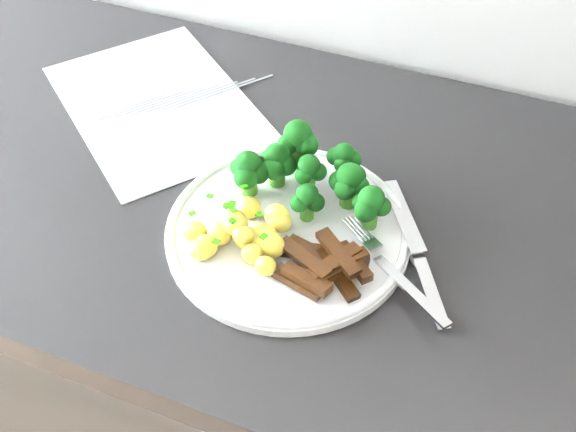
% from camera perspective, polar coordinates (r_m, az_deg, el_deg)
% --- Properties ---
extents(counter, '(2.33, 0.58, 0.87)m').
position_cam_1_polar(counter, '(1.16, 3.15, -14.78)').
color(counter, black).
rests_on(counter, ground).
extents(recipe_paper, '(0.38, 0.36, 0.00)m').
position_cam_1_polar(recipe_paper, '(0.97, -10.53, 8.96)').
color(recipe_paper, silver).
rests_on(recipe_paper, counter).
extents(plate, '(0.27, 0.27, 0.02)m').
position_cam_1_polar(plate, '(0.77, 0.00, -1.13)').
color(plate, white).
rests_on(plate, counter).
extents(broccoli, '(0.19, 0.11, 0.07)m').
position_cam_1_polar(broccoli, '(0.78, 1.70, 3.71)').
color(broccoli, '#2D6217').
rests_on(broccoli, plate).
extents(potatoes, '(0.12, 0.10, 0.04)m').
position_cam_1_polar(potatoes, '(0.75, -3.56, -1.44)').
color(potatoes, '#FFED5B').
rests_on(potatoes, plate).
extents(beef_strips, '(0.12, 0.08, 0.03)m').
position_cam_1_polar(beef_strips, '(0.73, 3.01, -3.86)').
color(beef_strips, black).
rests_on(beef_strips, plate).
extents(fork, '(0.14, 0.11, 0.02)m').
position_cam_1_polar(fork, '(0.73, 8.79, -4.64)').
color(fork, silver).
rests_on(fork, plate).
extents(knife, '(0.12, 0.19, 0.02)m').
position_cam_1_polar(knife, '(0.75, 10.77, -4.15)').
color(knife, silver).
rests_on(knife, plate).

